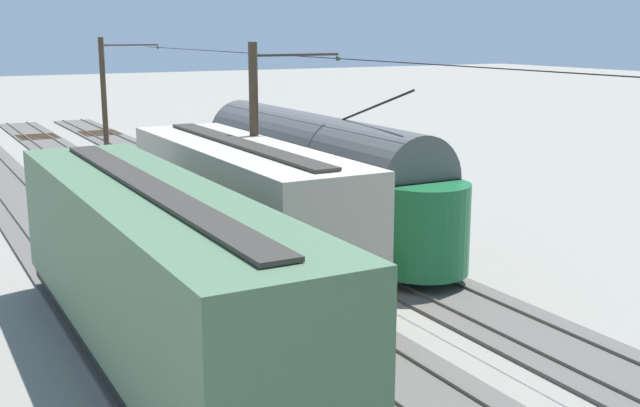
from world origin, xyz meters
name	(u,v)px	position (x,y,z in m)	size (l,w,h in m)	color
ground_plane	(193,243)	(0.00, 0.00, 0.00)	(220.00, 220.00, 0.00)	gray
track_streetcar_siding	(297,225)	(-4.17, -0.31, 0.05)	(2.80, 80.00, 0.18)	#56514C
track_adjacent_siding	(190,239)	(0.00, -0.31, 0.05)	(2.80, 80.00, 0.18)	#56514C
track_third_siding	(66,255)	(4.17, -0.31, 0.05)	(2.80, 80.00, 0.18)	#56514C
vintage_streetcar	(314,173)	(-4.17, 1.00, 2.25)	(2.65, 15.73, 5.36)	#196033
boxcar_adjacent	(243,206)	(0.00, 4.44, 2.16)	(2.96, 11.30, 3.85)	#B2A893
boxcar_far_siding	(154,271)	(4.17, 9.41, 2.16)	(2.96, 13.89, 3.85)	#4C6B4C
catenary_pole_foreground	(106,100)	(-1.28, -16.43, 3.58)	(3.21, 0.28, 6.79)	#423323
catenary_pole_mid_near	(257,147)	(-1.28, 2.66, 3.58)	(3.21, 0.28, 6.79)	#423323
overhead_wire_run	(526,70)	(-4.12, 11.35, 6.25)	(3.00, 61.29, 0.18)	black
switch_stand	(209,159)	(-5.50, -12.81, 0.70)	(0.50, 0.30, 1.24)	black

